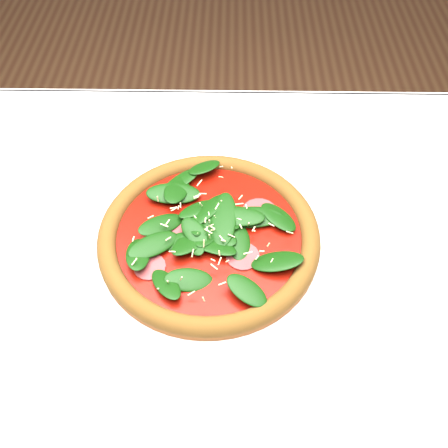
{
  "coord_description": "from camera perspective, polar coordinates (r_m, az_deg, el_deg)",
  "views": [
    {
      "loc": [
        0.08,
        -0.42,
        1.35
      ],
      "look_at": [
        0.08,
        0.05,
        0.77
      ],
      "focal_mm": 40.0,
      "sensor_mm": 36.0,
      "label": 1
    }
  ],
  "objects": [
    {
      "name": "ground",
      "position": [
        1.41,
        -3.35,
        -21.67
      ],
      "size": [
        6.0,
        6.0,
        0.0
      ],
      "primitive_type": "plane",
      "color": "brown",
      "rests_on": "ground"
    },
    {
      "name": "dining_table",
      "position": [
        0.82,
        -5.45,
        -7.99
      ],
      "size": [
        1.21,
        0.81,
        0.75
      ],
      "color": "white",
      "rests_on": "ground"
    },
    {
      "name": "plate",
      "position": [
        0.74,
        -1.69,
        -2.14
      ],
      "size": [
        0.37,
        0.37,
        0.02
      ],
      "color": "white",
      "rests_on": "dining_table"
    },
    {
      "name": "pizza",
      "position": [
        0.72,
        -1.73,
        -1.12
      ],
      "size": [
        0.37,
        0.37,
        0.04
      ],
      "rotation": [
        0.0,
        0.0,
        -0.17
      ],
      "color": "#955324",
      "rests_on": "plate"
    },
    {
      "name": "saucer_far",
      "position": [
        0.98,
        20.01,
        10.47
      ],
      "size": [
        0.14,
        0.14,
        0.01
      ],
      "color": "white",
      "rests_on": "dining_table"
    }
  ]
}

